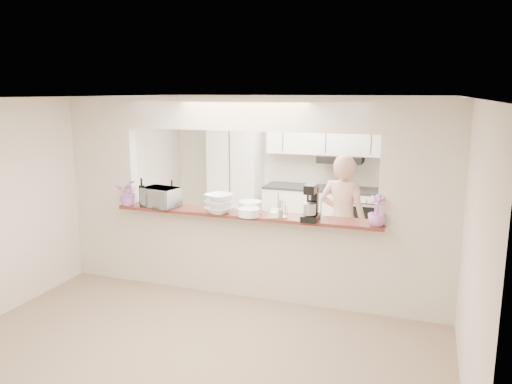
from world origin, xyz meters
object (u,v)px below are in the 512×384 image
at_px(stand_mixer, 311,204).
at_px(person, 342,220).
at_px(toaster_oven, 161,197).
at_px(refrigerator, 422,199).

relative_size(stand_mixer, person, 0.25).
bearing_deg(toaster_oven, refrigerator, 51.43).
xyz_separation_m(stand_mixer, person, (0.22, 0.94, -0.41)).
bearing_deg(stand_mixer, toaster_oven, 178.98).
height_order(toaster_oven, person, person).
xyz_separation_m(toaster_oven, person, (2.22, 0.90, -0.34)).
bearing_deg(toaster_oven, stand_mixer, 9.73).
height_order(refrigerator, toaster_oven, refrigerator).
distance_m(refrigerator, toaster_oven, 4.24).
relative_size(toaster_oven, stand_mixer, 1.08).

